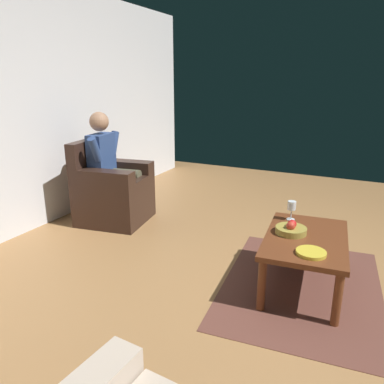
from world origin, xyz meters
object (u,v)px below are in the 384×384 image
at_px(fruit_bowl, 291,229).
at_px(wine_glass_near, 292,207).
at_px(person_seated, 112,164).
at_px(coffee_table, 305,244).
at_px(armchair, 112,192).
at_px(decorative_dish, 311,253).

bearing_deg(fruit_bowl, wine_glass_near, -168.31).
height_order(person_seated, coffee_table, person_seated).
xyz_separation_m(person_seated, wine_glass_near, (0.22, 2.07, -0.13)).
height_order(armchair, wine_glass_near, armchair).
bearing_deg(armchair, fruit_bowl, 67.64).
bearing_deg(coffee_table, wine_glass_near, -149.71).
xyz_separation_m(armchair, decorative_dish, (0.82, 2.36, 0.10)).
bearing_deg(person_seated, armchair, -90.00).
distance_m(person_seated, coffee_table, 2.34).
bearing_deg(person_seated, coffee_table, 67.68).
bearing_deg(armchair, decorative_dish, 61.80).
distance_m(armchair, fruit_bowl, 2.22).
height_order(person_seated, decorative_dish, person_seated).
distance_m(coffee_table, decorative_dish, 0.31).
relative_size(armchair, person_seated, 0.75).
relative_size(person_seated, wine_glass_near, 7.48).
xyz_separation_m(wine_glass_near, decorative_dish, (0.61, 0.26, -0.11)).
xyz_separation_m(person_seated, coffee_table, (0.53, 2.26, -0.31)).
distance_m(armchair, person_seated, 0.34).
bearing_deg(fruit_bowl, person_seated, -103.59).
bearing_deg(coffee_table, decorative_dish, 15.42).
bearing_deg(armchair, wine_glass_near, 75.12).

